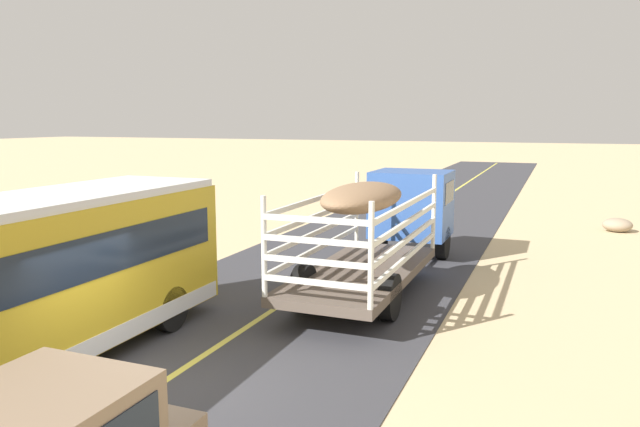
# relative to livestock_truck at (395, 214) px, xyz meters

# --- Properties ---
(ground_plane) EXTENTS (240.00, 240.00, 0.00)m
(ground_plane) POSITION_rel_livestock_truck_xyz_m (-1.74, -9.66, -1.79)
(ground_plane) COLOR #CCB284
(road_surface) EXTENTS (8.00, 120.00, 0.02)m
(road_surface) POSITION_rel_livestock_truck_xyz_m (-1.74, -9.66, -1.78)
(road_surface) COLOR #38383D
(road_surface) RESTS_ON ground
(road_centre_line) EXTENTS (0.16, 117.60, 0.00)m
(road_centre_line) POSITION_rel_livestock_truck_xyz_m (-1.74, -9.66, -1.77)
(road_centre_line) COLOR #D8CC4C
(road_centre_line) RESTS_ON road_surface
(livestock_truck) EXTENTS (2.53, 9.70, 3.02)m
(livestock_truck) POSITION_rel_livestock_truck_xyz_m (0.00, 0.00, 0.00)
(livestock_truck) COLOR #3359A5
(livestock_truck) RESTS_ON road_surface
(bus) EXTENTS (2.54, 10.00, 3.21)m
(bus) POSITION_rel_livestock_truck_xyz_m (-4.30, -10.26, -0.04)
(bus) COLOR gold
(bus) RESTS_ON road_surface
(boulder_near_shoulder) EXTENTS (0.88, 1.07, 0.57)m
(boulder_near_shoulder) POSITION_rel_livestock_truck_xyz_m (-12.74, 3.22, -1.51)
(boulder_near_shoulder) COLOR #84705B
(boulder_near_shoulder) RESTS_ON ground
(boulder_mid_field) EXTENTS (1.17, 1.02, 0.57)m
(boulder_mid_field) POSITION_rel_livestock_truck_xyz_m (6.92, 9.86, -1.50)
(boulder_mid_field) COLOR gray
(boulder_mid_field) RESTS_ON ground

